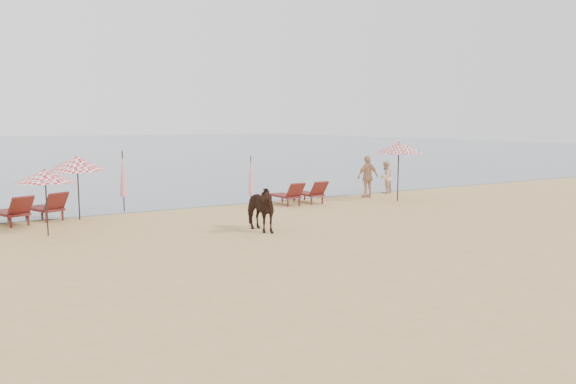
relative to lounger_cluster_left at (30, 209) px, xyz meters
name	(u,v)px	position (x,y,z in m)	size (l,w,h in m)	color
ground	(381,251)	(7.75, -9.68, -0.50)	(120.00, 120.00, 0.00)	tan
sea	(33,146)	(7.75, 70.32, -0.50)	(160.00, 140.00, 0.06)	#51606B
lounger_cluster_left	(30,209)	(0.00, 0.00, 0.00)	(2.57, 2.52, 0.72)	#5B1915
lounger_cluster_right	(300,193)	(10.53, -0.97, -0.02)	(1.98, 1.91, 0.69)	#5B1915
umbrella_open_left_a	(45,176)	(0.19, -2.76, 1.37)	(1.83, 1.83, 2.08)	black
umbrella_open_left_b	(77,163)	(1.60, -0.19, 1.57)	(1.87, 1.91, 2.39)	black
umbrella_open_right	(399,148)	(14.85, -2.36, 1.90)	(2.18, 2.18, 2.66)	black
umbrella_closed_left	(123,174)	(3.50, 0.98, 0.98)	(0.29, 0.29, 2.41)	black
umbrella_closed_right	(251,176)	(8.37, -0.59, 0.82)	(0.26, 0.26, 2.14)	black
cow	(258,208)	(6.14, -5.47, 0.26)	(0.81, 1.79, 1.51)	black
beachgoer_right_a	(385,177)	(16.23, 0.11, 0.31)	(0.78, 0.61, 1.61)	#DDB18A
beachgoer_right_b	(368,177)	(14.43, -0.73, 0.49)	(1.16, 0.48, 1.98)	#D5A885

